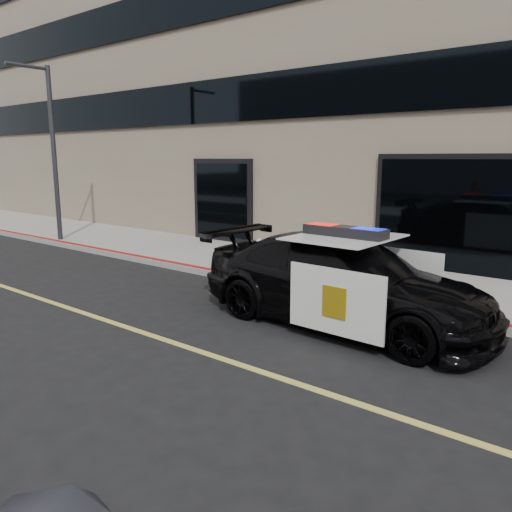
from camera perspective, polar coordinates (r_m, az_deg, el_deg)
The scene contains 5 objects.
ground at distance 6.24m, azimuth 8.70°, elevation -15.48°, with size 120.00×120.00×0.00m, color black.
sidewalk_n at distance 10.83m, azimuth 22.66°, elevation -4.19°, with size 60.00×3.50×0.15m, color gray.
police_car at distance 8.51m, azimuth 9.93°, elevation -2.81°, with size 2.52×5.25×1.68m.
fire_hydrant at distance 12.09m, azimuth 0.36°, elevation 0.24°, with size 0.33×0.45×0.72m.
street_light at distance 17.34m, azimuth -22.36°, elevation 11.55°, with size 0.15×1.38×5.41m.
Camera 1 is at (2.70, -4.88, 2.79)m, focal length 35.00 mm.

